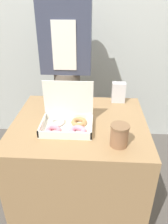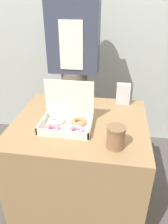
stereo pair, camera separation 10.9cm
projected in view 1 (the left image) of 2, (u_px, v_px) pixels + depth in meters
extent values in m
plane|color=#4C4742|center=(81.00, 205.00, 1.71)|extent=(14.00, 14.00, 0.00)
cube|color=#B2B7B2|center=(88.00, 13.00, 2.02)|extent=(10.00, 0.05, 2.60)
cube|color=#99754C|center=(80.00, 168.00, 1.53)|extent=(0.82, 0.72, 0.77)
cube|color=white|center=(67.00, 128.00, 1.27)|extent=(0.29, 0.21, 0.01)
cube|color=white|center=(42.00, 124.00, 1.26)|extent=(0.01, 0.21, 0.04)
cube|color=white|center=(92.00, 126.00, 1.25)|extent=(0.01, 0.21, 0.04)
cube|color=white|center=(64.00, 135.00, 1.16)|extent=(0.29, 0.01, 0.04)
cube|color=white|center=(69.00, 116.00, 1.34)|extent=(0.29, 0.01, 0.04)
cube|color=white|center=(68.00, 98.00, 1.28)|extent=(0.29, 0.02, 0.21)
torus|color=pink|center=(53.00, 130.00, 1.22)|extent=(0.11, 0.11, 0.03)
torus|color=white|center=(56.00, 121.00, 1.30)|extent=(0.10, 0.10, 0.03)
torus|color=pink|center=(78.00, 131.00, 1.21)|extent=(0.11, 0.11, 0.03)
torus|color=#B27F4C|center=(80.00, 122.00, 1.30)|extent=(0.10, 0.10, 0.03)
cylinder|color=#8C6042|center=(119.00, 136.00, 1.11)|extent=(0.09, 0.09, 0.11)
cylinder|color=brown|center=(120.00, 126.00, 1.08)|extent=(0.10, 0.10, 0.01)
cube|color=silver|center=(118.00, 92.00, 1.55)|extent=(0.09, 0.06, 0.14)
cylinder|color=#665B51|center=(69.00, 119.00, 2.01)|extent=(0.22, 0.22, 0.89)
cube|color=#383D51|center=(65.00, 36.00, 1.66)|extent=(0.40, 0.18, 0.56)
cube|color=silver|center=(64.00, 46.00, 1.61)|extent=(0.18, 0.01, 0.36)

